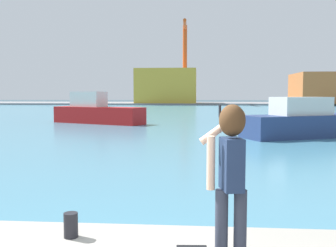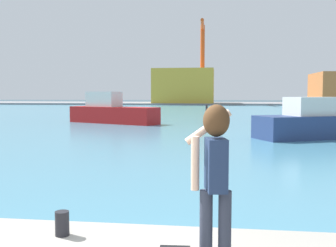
{
  "view_description": "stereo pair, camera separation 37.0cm",
  "coord_description": "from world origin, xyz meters",
  "px_view_note": "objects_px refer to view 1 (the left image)",
  "views": [
    {
      "loc": [
        0.82,
        -3.33,
        2.42
      ],
      "look_at": [
        0.21,
        4.22,
        1.85
      ],
      "focal_mm": 41.47,
      "sensor_mm": 36.0,
      "label": 1
    },
    {
      "loc": [
        1.19,
        -3.29,
        2.42
      ],
      "look_at": [
        0.21,
        4.22,
        1.85
      ],
      "focal_mm": 41.47,
      "sensor_mm": 36.0,
      "label": 2
    }
  ],
  "objects_px": {
    "boat_moored": "(97,112)",
    "warehouse_left": "(166,86)",
    "person_photographer": "(230,167)",
    "harbor_bollard": "(71,225)",
    "warehouse_right": "(320,88)",
    "port_crane": "(185,56)",
    "boat_moored_2": "(314,122)"
  },
  "relations": [
    {
      "from": "harbor_bollard",
      "to": "warehouse_left",
      "type": "relative_size",
      "value": 0.02
    },
    {
      "from": "harbor_bollard",
      "to": "port_crane",
      "type": "bearing_deg",
      "value": 91.19
    },
    {
      "from": "boat_moored_2",
      "to": "warehouse_right",
      "type": "height_order",
      "value": "warehouse_right"
    },
    {
      "from": "warehouse_left",
      "to": "boat_moored",
      "type": "bearing_deg",
      "value": -90.73
    },
    {
      "from": "harbor_bollard",
      "to": "warehouse_right",
      "type": "distance_m",
      "value": 90.0
    },
    {
      "from": "harbor_bollard",
      "to": "person_photographer",
      "type": "bearing_deg",
      "value": -17.63
    },
    {
      "from": "person_photographer",
      "to": "harbor_bollard",
      "type": "bearing_deg",
      "value": 61.45
    },
    {
      "from": "person_photographer",
      "to": "warehouse_right",
      "type": "bearing_deg",
      "value": -28.13
    },
    {
      "from": "boat_moored_2",
      "to": "warehouse_left",
      "type": "relative_size",
      "value": 0.65
    },
    {
      "from": "person_photographer",
      "to": "boat_moored_2",
      "type": "xyz_separation_m",
      "value": [
        6.13,
        18.35,
        -0.8
      ]
    },
    {
      "from": "harbor_bollard",
      "to": "warehouse_right",
      "type": "relative_size",
      "value": 0.02
    },
    {
      "from": "warehouse_left",
      "to": "port_crane",
      "type": "distance_m",
      "value": 8.2
    },
    {
      "from": "port_crane",
      "to": "harbor_bollard",
      "type": "bearing_deg",
      "value": -88.81
    },
    {
      "from": "harbor_bollard",
      "to": "boat_moored",
      "type": "relative_size",
      "value": 0.04
    },
    {
      "from": "boat_moored_2",
      "to": "warehouse_right",
      "type": "xyz_separation_m",
      "value": [
        20.48,
        67.56,
        2.94
      ]
    },
    {
      "from": "person_photographer",
      "to": "boat_moored",
      "type": "bearing_deg",
      "value": 6.98
    },
    {
      "from": "harbor_bollard",
      "to": "port_crane",
      "type": "distance_m",
      "value": 86.43
    },
    {
      "from": "person_photographer",
      "to": "harbor_bollard",
      "type": "distance_m",
      "value": 2.27
    },
    {
      "from": "boat_moored",
      "to": "warehouse_right",
      "type": "relative_size",
      "value": 0.6
    },
    {
      "from": "boat_moored",
      "to": "port_crane",
      "type": "relative_size",
      "value": 0.46
    },
    {
      "from": "port_crane",
      "to": "boat_moored",
      "type": "bearing_deg",
      "value": -94.92
    },
    {
      "from": "boat_moored",
      "to": "warehouse_left",
      "type": "height_order",
      "value": "warehouse_left"
    },
    {
      "from": "warehouse_left",
      "to": "warehouse_right",
      "type": "xyz_separation_m",
      "value": [
        34.7,
        -0.92,
        -0.57
      ]
    },
    {
      "from": "warehouse_right",
      "to": "port_crane",
      "type": "height_order",
      "value": "port_crane"
    },
    {
      "from": "person_photographer",
      "to": "harbor_bollard",
      "type": "height_order",
      "value": "person_photographer"
    },
    {
      "from": "boat_moored",
      "to": "boat_moored_2",
      "type": "xyz_separation_m",
      "value": [
        14.98,
        -9.03,
        -0.12
      ]
    },
    {
      "from": "harbor_bollard",
      "to": "warehouse_right",
      "type": "xyz_separation_m",
      "value": [
        28.59,
        85.28,
        3.04
      ]
    },
    {
      "from": "warehouse_right",
      "to": "boat_moored",
      "type": "bearing_deg",
      "value": -121.21
    },
    {
      "from": "warehouse_right",
      "to": "harbor_bollard",
      "type": "bearing_deg",
      "value": -108.54
    },
    {
      "from": "person_photographer",
      "to": "warehouse_right",
      "type": "relative_size",
      "value": 0.13
    },
    {
      "from": "port_crane",
      "to": "warehouse_left",
      "type": "bearing_deg",
      "value": 174.2
    },
    {
      "from": "warehouse_left",
      "to": "warehouse_right",
      "type": "relative_size",
      "value": 1.01
    }
  ]
}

